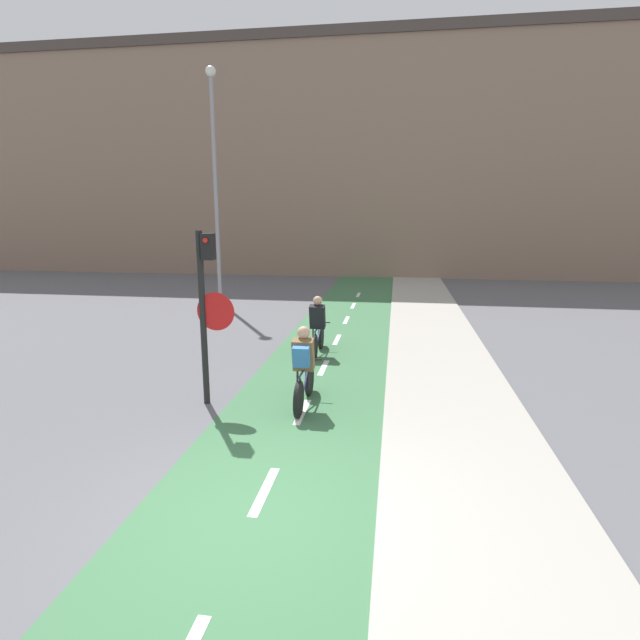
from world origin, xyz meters
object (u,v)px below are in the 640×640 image
traffic_light_pole (207,299)px  cyclist_near (304,369)px  street_lamp_far (215,167)px  cyclist_far (318,328)px

traffic_light_pole → cyclist_near: bearing=2.8°
street_lamp_far → cyclist_near: size_ratio=4.95×
traffic_light_pole → cyclist_far: 3.88m
street_lamp_far → cyclist_near: 11.62m
cyclist_near → cyclist_far: size_ratio=1.04×
traffic_light_pole → cyclist_near: (1.67, 0.08, -1.20)m
street_lamp_far → cyclist_far: bearing=-53.2°
street_lamp_far → cyclist_near: bearing=-62.6°
street_lamp_far → cyclist_far: 8.94m
traffic_light_pole → cyclist_far: bearing=67.8°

